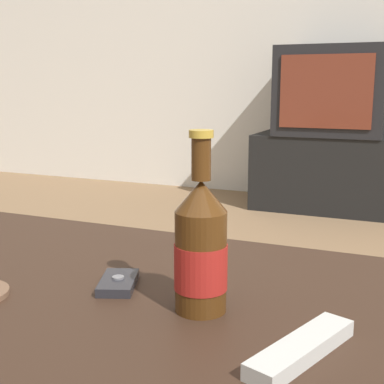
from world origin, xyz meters
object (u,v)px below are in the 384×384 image
at_px(television, 333,91).
at_px(cell_phone, 118,283).
at_px(beer_bottle, 201,248).
at_px(tv_stand, 329,172).
at_px(remote_control, 302,349).

bearing_deg(television, cell_phone, -88.13).
height_order(television, beer_bottle, television).
height_order(tv_stand, television, television).
bearing_deg(remote_control, beer_bottle, 174.08).
xyz_separation_m(tv_stand, beer_bottle, (0.23, -2.62, 0.30)).
bearing_deg(television, beer_bottle, -84.89).
bearing_deg(cell_phone, remote_control, -39.48).
bearing_deg(cell_phone, television, 71.02).
height_order(television, remote_control, television).
distance_m(tv_stand, beer_bottle, 2.64).
height_order(tv_stand, remote_control, remote_control).
relative_size(beer_bottle, cell_phone, 2.36).
bearing_deg(television, tv_stand, 90.00).
bearing_deg(beer_bottle, remote_control, -25.44).
height_order(cell_phone, remote_control, remote_control).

